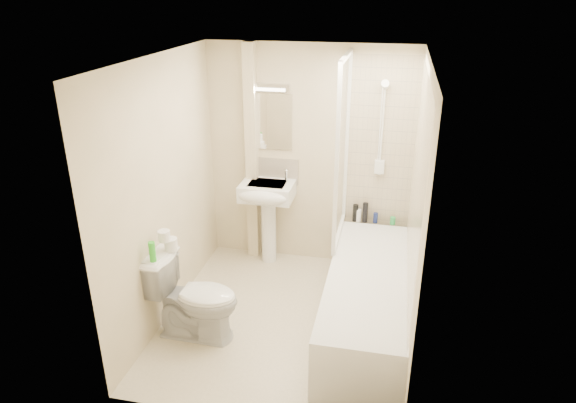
# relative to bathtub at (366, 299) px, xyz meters

# --- Properties ---
(floor) EXTENTS (2.50, 2.50, 0.00)m
(floor) POSITION_rel_bathtub_xyz_m (-0.75, -0.07, -0.29)
(floor) COLOR beige
(floor) RESTS_ON ground
(wall_back) EXTENTS (2.20, 0.02, 2.40)m
(wall_back) POSITION_rel_bathtub_xyz_m (-0.75, 1.18, 0.91)
(wall_back) COLOR beige
(wall_back) RESTS_ON ground
(wall_left) EXTENTS (0.02, 2.50, 2.40)m
(wall_left) POSITION_rel_bathtub_xyz_m (-1.85, -0.07, 0.91)
(wall_left) COLOR beige
(wall_left) RESTS_ON ground
(wall_right) EXTENTS (0.02, 2.50, 2.40)m
(wall_right) POSITION_rel_bathtub_xyz_m (0.35, -0.07, 0.91)
(wall_right) COLOR beige
(wall_right) RESTS_ON ground
(ceiling) EXTENTS (2.20, 2.50, 0.02)m
(ceiling) POSITION_rel_bathtub_xyz_m (-0.75, -0.07, 2.11)
(ceiling) COLOR white
(ceiling) RESTS_ON wall_back
(tile_back) EXTENTS (0.70, 0.01, 1.75)m
(tile_back) POSITION_rel_bathtub_xyz_m (0.00, 1.17, 1.14)
(tile_back) COLOR beige
(tile_back) RESTS_ON wall_back
(tile_right) EXTENTS (0.01, 2.10, 1.75)m
(tile_right) POSITION_rel_bathtub_xyz_m (0.34, 0.00, 1.14)
(tile_right) COLOR beige
(tile_right) RESTS_ON wall_right
(pipe_boxing) EXTENTS (0.12, 0.12, 2.40)m
(pipe_boxing) POSITION_rel_bathtub_xyz_m (-1.37, 1.12, 0.91)
(pipe_boxing) COLOR beige
(pipe_boxing) RESTS_ON ground
(splashback) EXTENTS (0.60, 0.02, 0.30)m
(splashback) POSITION_rel_bathtub_xyz_m (-1.17, 1.17, 0.74)
(splashback) COLOR beige
(splashback) RESTS_ON wall_back
(mirror) EXTENTS (0.46, 0.01, 0.60)m
(mirror) POSITION_rel_bathtub_xyz_m (-1.17, 1.17, 1.29)
(mirror) COLOR white
(mirror) RESTS_ON wall_back
(strip_light) EXTENTS (0.42, 0.07, 0.07)m
(strip_light) POSITION_rel_bathtub_xyz_m (-1.17, 1.14, 1.66)
(strip_light) COLOR silver
(strip_light) RESTS_ON wall_back
(bathtub) EXTENTS (0.70, 2.10, 0.55)m
(bathtub) POSITION_rel_bathtub_xyz_m (0.00, 0.00, 0.00)
(bathtub) COLOR white
(bathtub) RESTS_ON ground
(shower_screen) EXTENTS (0.04, 0.92, 1.80)m
(shower_screen) POSITION_rel_bathtub_xyz_m (-0.35, 0.73, 1.16)
(shower_screen) COLOR white
(shower_screen) RESTS_ON bathtub
(shower_fixture) EXTENTS (0.10, 0.16, 0.99)m
(shower_fixture) POSITION_rel_bathtub_xyz_m (-0.00, 1.12, 1.26)
(shower_fixture) COLOR white
(shower_fixture) RESTS_ON wall_back
(pedestal_sink) EXTENTS (0.56, 0.51, 1.09)m
(pedestal_sink) POSITION_rel_bathtub_xyz_m (-1.17, 0.94, 0.48)
(pedestal_sink) COLOR white
(pedestal_sink) RESTS_ON ground
(bottle_black_a) EXTENTS (0.06, 0.06, 0.19)m
(bottle_black_a) POSITION_rel_bathtub_xyz_m (-0.22, 1.09, 0.36)
(bottle_black_a) COLOR black
(bottle_black_a) RESTS_ON bathtub
(bottle_white_a) EXTENTS (0.06, 0.06, 0.14)m
(bottle_white_a) POSITION_rel_bathtub_xyz_m (-0.18, 1.09, 0.33)
(bottle_white_a) COLOR white
(bottle_white_a) RESTS_ON bathtub
(bottle_black_b) EXTENTS (0.06, 0.06, 0.22)m
(bottle_black_b) POSITION_rel_bathtub_xyz_m (-0.11, 1.09, 0.37)
(bottle_black_b) COLOR black
(bottle_black_b) RESTS_ON bathtub
(bottle_blue) EXTENTS (0.05, 0.05, 0.11)m
(bottle_blue) POSITION_rel_bathtub_xyz_m (-0.00, 1.09, 0.32)
(bottle_blue) COLOR navy
(bottle_blue) RESTS_ON bathtub
(bottle_green) EXTENTS (0.06, 0.06, 0.08)m
(bottle_green) POSITION_rel_bathtub_xyz_m (0.18, 1.09, 0.30)
(bottle_green) COLOR green
(bottle_green) RESTS_ON bathtub
(toilet) EXTENTS (0.48, 0.80, 0.79)m
(toilet) POSITION_rel_bathtub_xyz_m (-1.47, -0.44, 0.11)
(toilet) COLOR white
(toilet) RESTS_ON ground
(toilet_roll_lower) EXTENTS (0.11, 0.11, 0.11)m
(toilet_roll_lower) POSITION_rel_bathtub_xyz_m (-1.70, -0.35, 0.55)
(toilet_roll_lower) COLOR white
(toilet_roll_lower) RESTS_ON toilet
(toilet_roll_upper) EXTENTS (0.11, 0.11, 0.09)m
(toilet_roll_upper) POSITION_rel_bathtub_xyz_m (-1.73, -0.39, 0.65)
(toilet_roll_upper) COLOR white
(toilet_roll_upper) RESTS_ON toilet_roll_lower
(green_bottle) EXTENTS (0.06, 0.06, 0.18)m
(green_bottle) POSITION_rel_bathtub_xyz_m (-1.76, -0.57, 0.59)
(green_bottle) COLOR green
(green_bottle) RESTS_ON toilet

